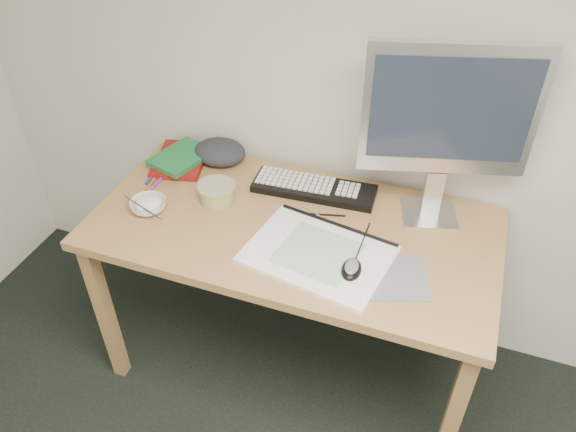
# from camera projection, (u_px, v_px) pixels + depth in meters

# --- Properties ---
(desk) EXTENTS (1.40, 0.70, 0.75)m
(desk) POSITION_uv_depth(u_px,v_px,m) (293.00, 243.00, 1.99)
(desk) COLOR #A27B4A
(desk) RESTS_ON ground
(mousepad) EXTENTS (0.28, 0.27, 0.00)m
(mousepad) POSITION_uv_depth(u_px,v_px,m) (391.00, 277.00, 1.74)
(mousepad) COLOR slate
(mousepad) RESTS_ON desk
(sketchpad) EXTENTS (0.50, 0.39, 0.01)m
(sketchpad) POSITION_uv_depth(u_px,v_px,m) (318.00, 254.00, 1.81)
(sketchpad) COLOR white
(sketchpad) RESTS_ON desk
(keyboard) EXTENTS (0.46, 0.17, 0.03)m
(keyboard) POSITION_uv_depth(u_px,v_px,m) (314.00, 189.00, 2.08)
(keyboard) COLOR black
(keyboard) RESTS_ON desk
(monitor) EXTENTS (0.53, 0.21, 0.63)m
(monitor) POSITION_uv_depth(u_px,v_px,m) (449.00, 116.00, 1.73)
(monitor) COLOR silver
(monitor) RESTS_ON desk
(mouse) EXTENTS (0.07, 0.11, 0.03)m
(mouse) POSITION_uv_depth(u_px,v_px,m) (352.00, 267.00, 1.74)
(mouse) COLOR black
(mouse) RESTS_ON sketchpad
(rice_bowl) EXTENTS (0.16, 0.16, 0.04)m
(rice_bowl) POSITION_uv_depth(u_px,v_px,m) (148.00, 206.00, 1.99)
(rice_bowl) COLOR white
(rice_bowl) RESTS_ON desk
(chopsticks) EXTENTS (0.20, 0.09, 0.02)m
(chopsticks) POSITION_uv_depth(u_px,v_px,m) (142.00, 207.00, 1.95)
(chopsticks) COLOR #ABABAD
(chopsticks) RESTS_ON rice_bowl
(fruit_tub) EXTENTS (0.17, 0.17, 0.07)m
(fruit_tub) POSITION_uv_depth(u_px,v_px,m) (217.00, 193.00, 2.03)
(fruit_tub) COLOR #E1D84F
(fruit_tub) RESTS_ON desk
(book_red) EXTENTS (0.24, 0.29, 0.03)m
(book_red) POSITION_uv_depth(u_px,v_px,m) (181.00, 160.00, 2.23)
(book_red) COLOR maroon
(book_red) RESTS_ON desk
(book_green) EXTENTS (0.22, 0.26, 0.02)m
(book_green) POSITION_uv_depth(u_px,v_px,m) (181.00, 157.00, 2.21)
(book_green) COLOR #1C7039
(book_green) RESTS_ON book_red
(cloth_lump) EXTENTS (0.19, 0.17, 0.07)m
(cloth_lump) POSITION_uv_depth(u_px,v_px,m) (220.00, 152.00, 2.23)
(cloth_lump) COLOR #25262C
(cloth_lump) RESTS_ON desk
(pencil_pink) EXTENTS (0.17, 0.05, 0.01)m
(pencil_pink) POSITION_uv_depth(u_px,v_px,m) (290.00, 218.00, 1.96)
(pencil_pink) COLOR #D16880
(pencil_pink) RESTS_ON desk
(pencil_tan) EXTENTS (0.17, 0.09, 0.01)m
(pencil_tan) POSITION_uv_depth(u_px,v_px,m) (321.00, 217.00, 1.97)
(pencil_tan) COLOR tan
(pencil_tan) RESTS_ON desk
(pencil_black) EXTENTS (0.18, 0.05, 0.01)m
(pencil_black) POSITION_uv_depth(u_px,v_px,m) (320.00, 214.00, 1.98)
(pencil_black) COLOR black
(pencil_black) RESTS_ON desk
(marker_blue) EXTENTS (0.01, 0.13, 0.01)m
(marker_blue) POSITION_uv_depth(u_px,v_px,m) (154.00, 174.00, 2.16)
(marker_blue) COLOR #2136B6
(marker_blue) RESTS_ON desk
(marker_orange) EXTENTS (0.03, 0.13, 0.01)m
(marker_orange) POSITION_uv_depth(u_px,v_px,m) (153.00, 180.00, 2.13)
(marker_orange) COLOR #C05C16
(marker_orange) RESTS_ON desk
(marker_purple) EXTENTS (0.02, 0.14, 0.01)m
(marker_purple) POSITION_uv_depth(u_px,v_px,m) (155.00, 185.00, 2.11)
(marker_purple) COLOR purple
(marker_purple) RESTS_ON desk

